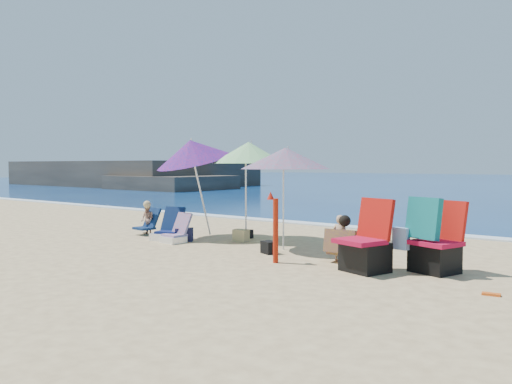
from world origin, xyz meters
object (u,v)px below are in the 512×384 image
Objects in this scene: umbrella_blue at (192,151)px; chair_navy at (168,231)px; camp_chair_right at (433,245)px; person_center at (341,239)px; furled_umbrella at (275,224)px; chair_rainbow at (176,235)px; person_left at (148,219)px; umbrella_striped at (249,153)px; camp_chair_left at (366,250)px; umbrella_turquoise at (286,158)px.

umbrella_blue reaches higher than chair_navy.
camp_chair_right is 1.51m from person_center.
furled_umbrella is 1.14m from person_center.
chair_navy is 1.22× the size of chair_rainbow.
person_left is at bearing -163.97° from umbrella_blue.
umbrella_blue is at bearing -154.05° from umbrella_striped.
camp_chair_left is 5.98m from person_left.
furled_umbrella reaches higher than chair_rainbow.
person_left is (-5.93, 0.74, 0.03)m from camp_chair_left.
umbrella_turquoise is 2.81m from camp_chair_left.
umbrella_turquoise is at bearing 155.22° from camp_chair_left.
chair_navy is at bearing 159.60° from chair_rainbow.
umbrella_striped reaches higher than person_left.
umbrella_turquoise is 1.56m from umbrella_striped.
camp_chair_left is at bearing -7.16° from person_left.
person_left is at bearing -175.85° from umbrella_turquoise.
chair_rainbow is (0.41, -0.15, -0.02)m from chair_navy.
umbrella_turquoise is 2.80× the size of person_left.
umbrella_striped is (-1.42, 0.62, 0.14)m from umbrella_turquoise.
camp_chair_left is at bearing -24.78° from umbrella_turquoise.
chair_navy is at bearing 168.34° from furled_umbrella.
camp_chair_right is at bearing -13.81° from umbrella_striped.
person_center is at bearing -8.82° from umbrella_blue.
person_center is at bearing 2.36° from chair_rainbow.
person_center is at bearing -175.95° from camp_chair_right.
umbrella_blue is 2.95× the size of person_center.
umbrella_turquoise is 2.78× the size of person_center.
umbrella_striped is 4.82m from camp_chair_right.
person_left is at bearing -158.83° from umbrella_striped.
person_left is at bearing 176.67° from person_center.
person_center is (4.23, 0.00, 0.20)m from chair_navy.
chair_rainbow is 0.77× the size of person_center.
umbrella_turquoise reaches higher than camp_chair_right.
umbrella_blue is at bearing 79.17° from chair_navy.
camp_chair_left is (1.53, 0.26, -0.32)m from furled_umbrella.
chair_rainbow is 0.53× the size of camp_chair_right.
furled_umbrella is at bearing -12.88° from person_left.
camp_chair_left is at bearing -146.90° from camp_chair_right.
camp_chair_left is (4.90, -0.43, 0.15)m from chair_navy.
camp_chair_right is at bearing 18.81° from furled_umbrella.
person_left reaches higher than chair_rainbow.
umbrella_blue is at bearing 171.18° from person_center.
umbrella_striped is 3.53× the size of chair_rainbow.
umbrella_turquoise is 2.59m from umbrella_blue.
furled_umbrella is 4.52m from person_left.
furled_umbrella is at bearing -42.33° from umbrella_striped.
chair_navy is at bearing -178.89° from camp_chair_right.
umbrella_turquoise is 0.94× the size of umbrella_blue.
umbrella_blue is at bearing 178.66° from umbrella_turquoise.
camp_chair_left is (4.78, -1.08, -1.60)m from umbrella_blue.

